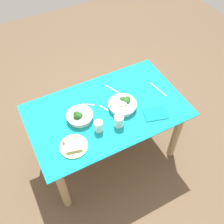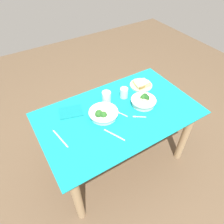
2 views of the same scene
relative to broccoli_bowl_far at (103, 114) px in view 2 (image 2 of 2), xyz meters
name	(u,v)px [view 2 (image 2 of 2)]	position (x,y,z in m)	size (l,w,h in m)	color
ground_plane	(117,159)	(0.14, -0.03, -0.74)	(6.00, 6.00, 0.00)	brown
dining_table	(119,122)	(0.14, -0.03, -0.15)	(1.34, 0.81, 0.70)	teal
broccoli_bowl_far	(103,114)	(0.00, 0.00, 0.00)	(0.24, 0.24, 0.09)	white
broccoli_bowl_near	(144,101)	(0.38, -0.05, 0.00)	(0.22, 0.22, 0.09)	silver
bread_side_plate	(141,84)	(0.53, 0.17, -0.02)	(0.22, 0.22, 0.04)	#B7D684
water_glass_center	(106,97)	(0.12, 0.15, 0.02)	(0.08, 0.08, 0.10)	silver
water_glass_side	(124,93)	(0.29, 0.12, 0.02)	(0.07, 0.07, 0.10)	silver
fork_by_far_bowl	(139,117)	(0.25, -0.16, -0.03)	(0.10, 0.07, 0.00)	#B7B7BC
fork_by_near_bowl	(122,114)	(0.15, -0.06, -0.03)	(0.05, 0.10, 0.00)	#B7B7BC
table_knife_left	(60,138)	(-0.39, -0.03, -0.03)	(0.21, 0.01, 0.00)	#B7B7BC
table_knife_right	(114,135)	(-0.03, -0.22, -0.03)	(0.19, 0.01, 0.00)	#B7B7BC
napkin_folded_upper	(71,112)	(-0.21, 0.19, -0.03)	(0.20, 0.15, 0.01)	#0F777D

